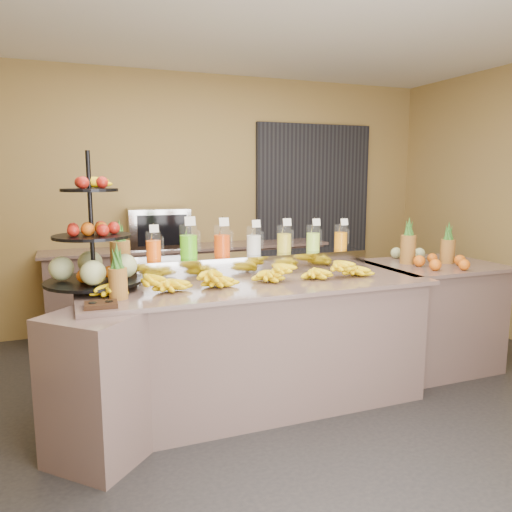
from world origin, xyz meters
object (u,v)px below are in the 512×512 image
pitcher_tray (254,263)px  right_fruit_pile (434,256)px  banana_heap (243,273)px  condiment_caddy (101,305)px  oven_warmer (159,228)px  fruit_stand (100,254)px

pitcher_tray → right_fruit_pile: (1.55, -0.25, 0.00)m
banana_heap → condiment_caddy: banana_heap is taller
pitcher_tray → right_fruit_pile: size_ratio=3.94×
pitcher_tray → oven_warmer: size_ratio=2.96×
pitcher_tray → oven_warmer: oven_warmer is taller
condiment_caddy → oven_warmer: 2.46m
pitcher_tray → fruit_stand: 1.18m
banana_heap → fruit_stand: fruit_stand is taller
condiment_caddy → right_fruit_pile: 2.78m
condiment_caddy → oven_warmer: (0.76, 2.33, 0.19)m
pitcher_tray → right_fruit_pile: bearing=-9.1°
banana_heap → condiment_caddy: size_ratio=10.90×
condiment_caddy → right_fruit_pile: right_fruit_pile is taller
right_fruit_pile → oven_warmer: (-1.99, 1.92, 0.13)m
banana_heap → fruit_stand: bearing=168.5°
pitcher_tray → condiment_caddy: size_ratio=9.99×
banana_heap → right_fruit_pile: bearing=3.0°
fruit_stand → right_fruit_pile: fruit_stand is taller
banana_heap → oven_warmer: 2.03m
condiment_caddy → right_fruit_pile: size_ratio=0.39×
condiment_caddy → oven_warmer: bearing=72.0°
condiment_caddy → fruit_stand: bearing=85.7°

